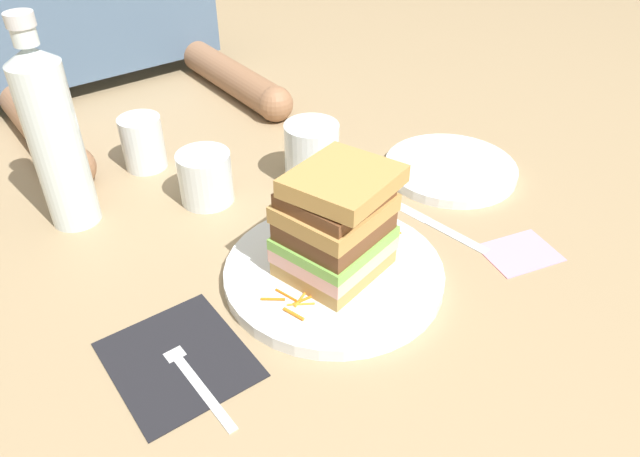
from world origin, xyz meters
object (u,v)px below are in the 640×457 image
object	(u,v)px
napkin_pink	(520,253)
water_bottle	(54,137)
empty_tumbler_0	(205,177)
side_plate	(450,169)
knife	(428,221)
main_plate	(335,272)
sandwich	(337,223)
juice_glass	(312,157)
napkin_dark	(178,359)
fork	(188,370)
empty_tumbler_1	(143,143)

from	to	relation	value
napkin_pink	water_bottle	bearing A→B (deg)	135.53
empty_tumbler_0	side_plate	bearing A→B (deg)	-25.74
knife	main_plate	bearing A→B (deg)	-175.60
knife	sandwich	bearing A→B (deg)	-175.30
sandwich	knife	distance (m)	0.19
juice_glass	empty_tumbler_0	bearing A→B (deg)	161.81
napkin_dark	water_bottle	distance (m)	0.34
juice_glass	water_bottle	size ratio (longest dim) A/B	0.33
knife	fork	bearing A→B (deg)	-174.20
sandwich	fork	xyz separation A→B (m)	(-0.21, -0.02, -0.08)
napkin_dark	knife	distance (m)	0.38
knife	napkin_pink	distance (m)	0.13
knife	water_bottle	bearing A→B (deg)	142.05
empty_tumbler_0	napkin_pink	world-z (taller)	empty_tumbler_0
juice_glass	napkin_pink	world-z (taller)	juice_glass
main_plate	napkin_dark	size ratio (longest dim) A/B	1.76
fork	juice_glass	xyz separation A→B (m)	(0.32, 0.22, 0.04)
main_plate	napkin_dark	distance (m)	0.21
empty_tumbler_0	empty_tumbler_1	size ratio (longest dim) A/B	0.92
napkin_dark	knife	xyz separation A→B (m)	(0.38, 0.02, 0.00)
sandwich	knife	world-z (taller)	sandwich
main_plate	side_plate	bearing A→B (deg)	16.10
empty_tumbler_1	napkin_pink	distance (m)	0.57
main_plate	fork	size ratio (longest dim) A/B	1.59
juice_glass	side_plate	xyz separation A→B (m)	(0.18, -0.11, -0.03)
empty_tumbler_1	side_plate	bearing A→B (deg)	-39.70
main_plate	juice_glass	bearing A→B (deg)	60.58
juice_glass	knife	bearing A→B (deg)	-70.64
water_bottle	empty_tumbler_0	bearing A→B (deg)	-21.51
knife	side_plate	size ratio (longest dim) A/B	1.00
main_plate	napkin_dark	bearing A→B (deg)	-179.10
fork	empty_tumbler_1	xyz separation A→B (m)	(0.14, 0.41, 0.04)
sandwich	napkin_pink	distance (m)	0.25
napkin_dark	juice_glass	xyz separation A→B (m)	(0.32, 0.20, 0.04)
knife	napkin_pink	size ratio (longest dim) A/B	2.20
fork	side_plate	xyz separation A→B (m)	(0.50, 0.11, 0.00)
fork	napkin_pink	xyz separation A→B (m)	(0.43, -0.08, -0.00)
napkin_dark	napkin_pink	xyz separation A→B (m)	(0.43, -0.10, -0.00)
side_plate	water_bottle	bearing A→B (deg)	155.64
napkin_dark	side_plate	xyz separation A→B (m)	(0.50, 0.09, 0.01)
fork	knife	world-z (taller)	fork
water_bottle	sandwich	bearing A→B (deg)	-56.31
napkin_dark	napkin_pink	world-z (taller)	same
sandwich	knife	xyz separation A→B (m)	(0.17, 0.01, -0.08)
knife	napkin_dark	bearing A→B (deg)	-177.52
main_plate	sandwich	bearing A→B (deg)	-51.16
napkin_dark	empty_tumbler_1	size ratio (longest dim) A/B	1.82
main_plate	side_plate	world-z (taller)	main_plate
main_plate	empty_tumbler_0	bearing A→B (deg)	99.26
main_plate	sandwich	xyz separation A→B (m)	(0.00, -0.00, 0.07)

